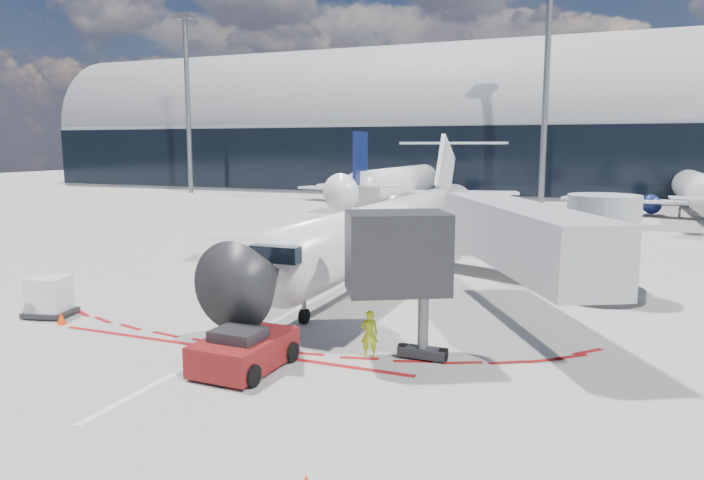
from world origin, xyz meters
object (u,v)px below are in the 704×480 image
at_px(ramp_worker, 369,334).
at_px(uld_container, 49,297).
at_px(pushback_tug, 244,350).
at_px(regional_jet, 394,225).

xyz_separation_m(ramp_worker, uld_container, (-14.01, -0.24, 0.01)).
distance_m(ramp_worker, uld_container, 14.01).
height_order(pushback_tug, ramp_worker, ramp_worker).
height_order(pushback_tug, uld_container, uld_container).
xyz_separation_m(regional_jet, uld_container, (-10.23, -14.32, -1.79)).
distance_m(regional_jet, ramp_worker, 14.69).
bearing_deg(pushback_tug, ramp_worker, 40.12).
bearing_deg(uld_container, regional_jet, 40.48).
relative_size(regional_jet, ramp_worker, 19.37).
relative_size(regional_jet, uld_container, 15.06).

